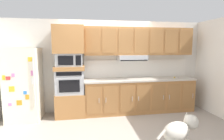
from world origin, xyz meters
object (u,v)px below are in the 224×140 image
object	(u,v)px
built_in_oven	(70,81)
refrigerator	(24,84)
microwave	(70,60)
dog	(180,131)
screwdriver	(175,78)

from	to	relation	value
built_in_oven	refrigerator	bearing A→B (deg)	-176.45
microwave	dog	distance (m)	2.98
built_in_oven	dog	world-z (taller)	built_in_oven
microwave	built_in_oven	bearing A→B (deg)	179.23
refrigerator	microwave	world-z (taller)	refrigerator
built_in_oven	dog	distance (m)	2.85
built_in_oven	screwdriver	distance (m)	2.86
refrigerator	built_in_oven	distance (m)	1.10
dog	refrigerator	bearing A→B (deg)	124.18
built_in_oven	microwave	size ratio (longest dim) A/B	1.09
built_in_oven	screwdriver	world-z (taller)	built_in_oven
refrigerator	microwave	distance (m)	1.24
refrigerator	built_in_oven	size ratio (longest dim) A/B	2.51
microwave	screwdriver	world-z (taller)	microwave
microwave	dog	world-z (taller)	microwave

